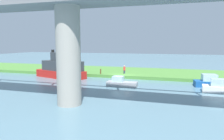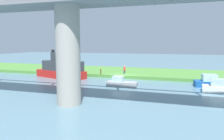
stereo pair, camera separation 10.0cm
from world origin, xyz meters
name	(u,v)px [view 2 (the right image)]	position (x,y,z in m)	size (l,w,h in m)	color
ground_plane	(122,79)	(0.00, 0.00, 0.00)	(160.00, 160.00, 0.00)	slate
grassy_bank	(131,72)	(0.00, -6.00, 0.25)	(80.00, 12.00, 0.50)	#4C8438
bridge_pylon	(68,56)	(0.93, 15.48, 4.48)	(2.22, 2.22, 8.96)	#9E998E
bridge_span	(67,0)	(0.93, 15.46, 9.46)	(65.84, 4.30, 3.25)	slate
person_on_bank	(124,69)	(0.27, -2.33, 1.20)	(0.48, 0.48, 1.39)	#2D334C
mooring_post	(101,72)	(3.86, -0.40, 0.94)	(0.20, 0.20, 0.88)	brown
riverboat_paddlewheel	(62,67)	(9.72, 2.10, 1.69)	(9.43, 5.57, 4.57)	red
motorboat_white	(223,88)	(-13.55, 5.78, 0.56)	(4.76, 1.92, 1.56)	white
motorboat_red	(213,82)	(-12.94, 2.55, 0.59)	(5.15, 2.42, 1.65)	#195199
pontoon_yellow	(121,83)	(-1.41, 5.93, 0.48)	(4.05, 1.54, 1.34)	#99999E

